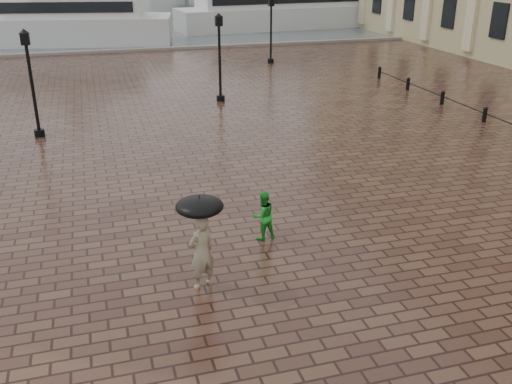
% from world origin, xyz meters
% --- Properties ---
extents(ground, '(300.00, 300.00, 0.00)m').
position_xyz_m(ground, '(0.00, 0.00, 0.00)').
color(ground, '#39211A').
rests_on(ground, ground).
extents(quay_edge, '(80.00, 0.60, 0.30)m').
position_xyz_m(quay_edge, '(0.00, 32.00, 0.00)').
color(quay_edge, slate).
rests_on(quay_edge, ground).
extents(bollard_row, '(0.22, 21.22, 0.73)m').
position_xyz_m(bollard_row, '(14.00, 6.50, 0.40)').
color(bollard_row, black).
rests_on(bollard_row, ground).
extents(street_lamps, '(21.44, 14.44, 4.40)m').
position_xyz_m(street_lamps, '(-1.50, 17.50, 2.33)').
color(street_lamps, black).
rests_on(street_lamps, ground).
extents(adult_pedestrian, '(0.81, 0.68, 1.87)m').
position_xyz_m(adult_pedestrian, '(-1.55, -3.85, 0.94)').
color(adult_pedestrian, gray).
rests_on(adult_pedestrian, ground).
extents(child_pedestrian, '(0.78, 0.66, 1.41)m').
position_xyz_m(child_pedestrian, '(0.56, -1.88, 0.71)').
color(child_pedestrian, '#1B9325').
rests_on(child_pedestrian, ground).
extents(ferry_near, '(24.26, 9.94, 7.75)m').
position_xyz_m(ferry_near, '(-7.98, 38.27, 2.33)').
color(ferry_near, silver).
rests_on(ferry_near, ground).
extents(ferry_far, '(22.66, 7.36, 7.30)m').
position_xyz_m(ferry_far, '(16.42, 42.85, 2.20)').
color(ferry_far, silver).
rests_on(ferry_far, ground).
extents(umbrella, '(1.10, 1.10, 1.19)m').
position_xyz_m(umbrella, '(-1.55, -3.85, 2.12)').
color(umbrella, black).
rests_on(umbrella, ground).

